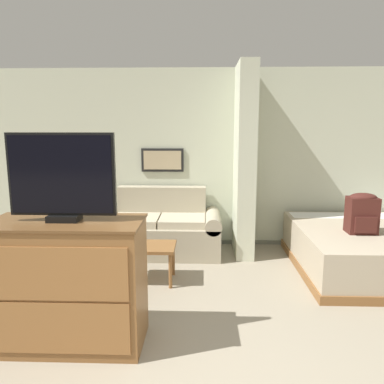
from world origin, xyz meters
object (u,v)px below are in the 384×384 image
Objects in this scene: tv_dresser at (68,283)px; table_lamp at (86,195)px; bed at (368,249)px; couch at (160,230)px; backpack at (362,212)px; tv at (62,178)px; coffee_table at (147,250)px.

table_lamp is at bearing 103.61° from tv_dresser.
tv_dresser is at bearing -151.40° from bed.
backpack is (2.48, -0.76, 0.45)m from couch.
table_lamp is 2.39m from tv.
couch is 1.02m from coffee_table.
tv_dresser is 0.86m from tv.
bed is at bearing 28.59° from tv.
table_lamp is 0.20× the size of bed.
backpack reaches higher than bed.
backpack is (-0.19, -0.18, 0.51)m from bed.
tv reaches higher than couch.
couch is at bearing 162.85° from backpack.
couch is 2.57m from tv.
tv is at bearing -151.41° from bed.
table_lamp is at bearing 135.15° from coffee_table.
coffee_table is at bearing -91.97° from couch.
backpack is (3.50, -0.72, -0.05)m from table_lamp.
coffee_table is at bearing 70.97° from tv.
tv is 3.74m from bed.
tv is at bearing -76.38° from table_lamp.
backpack is at bearing 5.82° from coffee_table.
table_lamp reaches higher than coffee_table.
bed reaches higher than coffee_table.
coffee_table is at bearing 70.98° from tv_dresser.
backpack is at bearing -11.71° from table_lamp.
couch reaches higher than bed.
couch is at bearing 78.32° from tv_dresser.
bed is (2.66, -0.59, -0.06)m from couch.
tv reaches higher than bed.
table_lamp is at bearing 168.29° from backpack.
bed is (2.70, 0.44, -0.10)m from coffee_table.
backpack reaches higher than couch.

